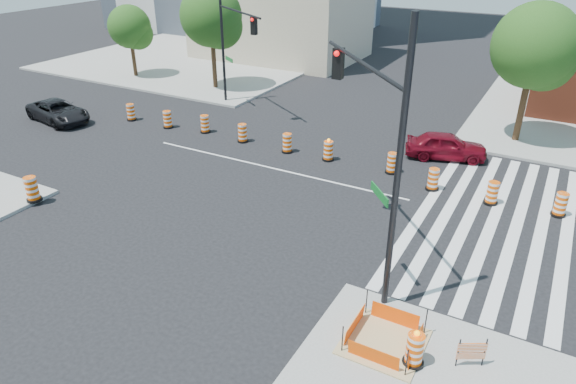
# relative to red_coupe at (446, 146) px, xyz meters

# --- Properties ---
(ground) EXTENTS (120.00, 120.00, 0.00)m
(ground) POSITION_rel_red_coupe_xyz_m (-7.19, -5.41, -0.69)
(ground) COLOR black
(ground) RESTS_ON ground
(sidewalk_nw) EXTENTS (22.00, 22.00, 0.15)m
(sidewalk_nw) POSITION_rel_red_coupe_xyz_m (-25.19, 12.59, -0.61)
(sidewalk_nw) COLOR gray
(sidewalk_nw) RESTS_ON ground
(crosswalk_east) EXTENTS (6.75, 13.50, 0.01)m
(crosswalk_east) POSITION_rel_red_coupe_xyz_m (3.76, -5.41, -0.68)
(crosswalk_east) COLOR silver
(crosswalk_east) RESTS_ON ground
(lane_centerline) EXTENTS (14.00, 0.12, 0.01)m
(lane_centerline) POSITION_rel_red_coupe_xyz_m (-7.19, -5.41, -0.68)
(lane_centerline) COLOR silver
(lane_centerline) RESTS_ON ground
(excavation_pit) EXTENTS (2.20, 2.20, 0.90)m
(excavation_pit) POSITION_rel_red_coupe_xyz_m (1.81, -14.41, -0.47)
(excavation_pit) COLOR tan
(excavation_pit) RESTS_ON ground
(beige_midrise) EXTENTS (14.00, 10.00, 10.00)m
(beige_midrise) POSITION_rel_red_coupe_xyz_m (-19.19, 16.59, 4.31)
(beige_midrise) COLOR #B6A88B
(beige_midrise) RESTS_ON ground
(red_coupe) EXTENTS (4.34, 2.77, 1.38)m
(red_coupe) POSITION_rel_red_coupe_xyz_m (0.00, 0.00, 0.00)
(red_coupe) COLOR #610815
(red_coupe) RESTS_ON ground
(dark_suv) EXTENTS (4.92, 2.93, 1.28)m
(dark_suv) POSITION_rel_red_coupe_xyz_m (-22.19, -5.76, -0.05)
(dark_suv) COLOR black
(dark_suv) RESTS_ON ground
(signal_pole_se) EXTENTS (4.51, 4.99, 8.70)m
(signal_pole_se) POSITION_rel_red_coupe_xyz_m (-0.00, -11.35, 4.63)
(signal_pole_se) COLOR black
(signal_pole_se) RESTS_ON ground
(signal_pole_nw) EXTENTS (5.08, 3.36, 7.89)m
(signal_pole_nw) POSITION_rel_red_coupe_xyz_m (-14.14, 1.57, 4.15)
(signal_pole_nw) COLOR black
(signal_pole_nw) RESTS_ON ground
(pit_drum) EXTENTS (0.58, 0.58, 1.14)m
(pit_drum) POSITION_rel_red_coupe_xyz_m (2.76, -14.79, -0.06)
(pit_drum) COLOR black
(pit_drum) RESTS_ON ground
(sw_corner_drum) EXTENTS (0.64, 0.64, 1.10)m
(sw_corner_drum) POSITION_rel_red_coupe_xyz_m (-14.26, -13.56, -0.02)
(sw_corner_drum) COLOR black
(sw_corner_drum) RESTS_ON ground
(barricade) EXTENTS (0.70, 0.43, 0.93)m
(barricade) POSITION_rel_red_coupe_xyz_m (4.10, -14.13, -0.03)
(barricade) COLOR #EC5104
(barricade) RESTS_ON ground
(tree_north_a) EXTENTS (3.29, 3.26, 5.54)m
(tree_north_a) POSITION_rel_red_coupe_xyz_m (-25.61, 4.47, 3.03)
(tree_north_a) COLOR #382314
(tree_north_a) RESTS_ON ground
(tree_north_b) EXTENTS (4.34, 4.34, 7.38)m
(tree_north_b) POSITION_rel_red_coupe_xyz_m (-18.03, 4.83, 4.27)
(tree_north_b) COLOR #382314
(tree_north_b) RESTS_ON ground
(tree_north_c) EXTENTS (4.39, 4.39, 7.46)m
(tree_north_c) POSITION_rel_red_coupe_xyz_m (2.92, 4.24, 4.32)
(tree_north_c) COLOR #382314
(tree_north_c) RESTS_ON ground
(median_drum_0) EXTENTS (0.60, 0.60, 1.02)m
(median_drum_0) POSITION_rel_red_coupe_xyz_m (-18.45, -3.45, -0.21)
(median_drum_0) COLOR black
(median_drum_0) RESTS_ON ground
(median_drum_1) EXTENTS (0.60, 0.60, 1.02)m
(median_drum_1) POSITION_rel_red_coupe_xyz_m (-15.57, -3.40, -0.21)
(median_drum_1) COLOR black
(median_drum_1) RESTS_ON ground
(median_drum_2) EXTENTS (0.60, 0.60, 1.02)m
(median_drum_2) POSITION_rel_red_coupe_xyz_m (-13.15, -2.96, -0.21)
(median_drum_2) COLOR black
(median_drum_2) RESTS_ON ground
(median_drum_3) EXTENTS (0.60, 0.60, 1.02)m
(median_drum_3) POSITION_rel_red_coupe_xyz_m (-10.42, -3.14, -0.21)
(median_drum_3) COLOR black
(median_drum_3) RESTS_ON ground
(median_drum_4) EXTENTS (0.60, 0.60, 1.02)m
(median_drum_4) POSITION_rel_red_coupe_xyz_m (-7.52, -3.25, -0.21)
(median_drum_4) COLOR black
(median_drum_4) RESTS_ON ground
(median_drum_5) EXTENTS (0.60, 0.60, 1.18)m
(median_drum_5) POSITION_rel_red_coupe_xyz_m (-5.17, -3.17, -0.20)
(median_drum_5) COLOR black
(median_drum_5) RESTS_ON ground
(median_drum_6) EXTENTS (0.60, 0.60, 1.02)m
(median_drum_6) POSITION_rel_red_coupe_xyz_m (-1.83, -3.07, -0.21)
(median_drum_6) COLOR black
(median_drum_6) RESTS_ON ground
(median_drum_7) EXTENTS (0.60, 0.60, 1.02)m
(median_drum_7) POSITION_rel_red_coupe_xyz_m (0.39, -3.91, -0.21)
(median_drum_7) COLOR black
(median_drum_7) RESTS_ON ground
(median_drum_8) EXTENTS (0.60, 0.60, 1.02)m
(median_drum_8) POSITION_rel_red_coupe_xyz_m (2.96, -4.01, -0.21)
(median_drum_8) COLOR black
(median_drum_8) RESTS_ON ground
(median_drum_9) EXTENTS (0.60, 0.60, 1.02)m
(median_drum_9) POSITION_rel_red_coupe_xyz_m (5.59, -3.74, -0.21)
(median_drum_9) COLOR black
(median_drum_9) RESTS_ON ground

